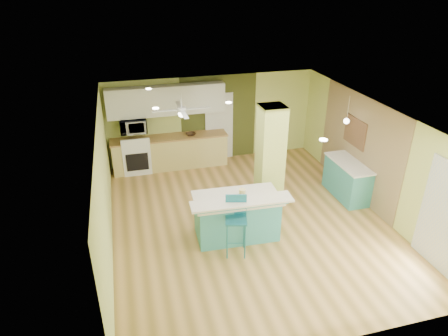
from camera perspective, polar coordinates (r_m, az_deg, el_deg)
The scene contains 23 objects.
floor at distance 9.17m, azimuth 3.48°, elevation -7.48°, with size 6.00×7.00×0.01m, color olive.
ceiling at distance 8.05m, azimuth 3.96°, elevation 7.54°, with size 6.00×7.00×0.01m, color white.
wall_back at distance 11.65m, azimuth -1.73°, elevation 7.07°, with size 6.00×0.01×2.50m, color #CBD873.
wall_front at distance 5.88m, azimuth 14.84°, elevation -15.49°, with size 6.00×0.01×2.50m, color #CBD873.
wall_left at distance 8.18m, azimuth -16.74°, elevation -2.88°, with size 0.01×7.00×2.50m, color #CBD873.
wall_right at distance 9.84m, azimuth 20.57°, elevation 1.59°, with size 0.01×7.00×2.50m, color #CBD873.
wood_panel at distance 10.28m, azimuth 18.67°, elevation 2.95°, with size 0.02×3.40×2.50m, color #856B4C.
olive_accent at distance 11.67m, azimuth -0.75°, elevation 7.13°, with size 2.20×0.02×2.50m, color #454A1D.
interior_door at distance 11.73m, azimuth -0.71°, elevation 5.93°, with size 0.82×0.05×2.00m, color white.
french_door at distance 8.38m, azimuth 28.81°, elevation -6.14°, with size 0.04×1.08×2.10m, color silver.
column at distance 9.16m, azimuth 6.59°, elevation 1.37°, with size 0.55×0.55×2.50m, color #B3BE58.
kitchen_run at distance 11.45m, azimuth -7.67°, elevation 2.29°, with size 3.25×0.63×0.94m.
stove at distance 11.38m, azimuth -12.40°, elevation 1.68°, with size 0.76×0.66×1.08m.
upper_cabinets at distance 11.05m, azimuth -8.22°, elevation 9.55°, with size 3.20×0.34×0.80m, color white.
microwave at distance 11.06m, azimuth -12.84°, elevation 5.90°, with size 0.70×0.48×0.39m, color white.
ceiling_fan at distance 9.78m, azimuth -6.08°, elevation 8.26°, with size 1.41×1.41×0.61m.
pendant_lamp at distance 10.00m, azimuth 17.09°, elevation 6.45°, with size 0.14×0.14×0.69m.
wall_decor at distance 10.31m, azimuth 18.22°, elevation 4.90°, with size 0.03×0.90×0.70m, color brown.
peninsula at distance 8.40m, azimuth 1.85°, elevation -6.82°, with size 2.04×1.15×1.08m.
bar_stool at distance 7.78m, azimuth 1.73°, elevation -6.84°, with size 0.50×0.50×1.24m.
side_counter at distance 10.33m, azimuth 17.15°, elevation -1.53°, with size 0.61×1.43×0.92m.
fruit_bowl at distance 11.29m, azimuth -4.77°, elevation 4.85°, with size 0.27×0.27×0.07m, color #322014.
canister at distance 8.20m, azimuth 2.61°, elevation -3.50°, with size 0.14×0.14×0.15m, color yellow.
Camera 1 is at (-2.49, -7.20, 5.09)m, focal length 32.00 mm.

